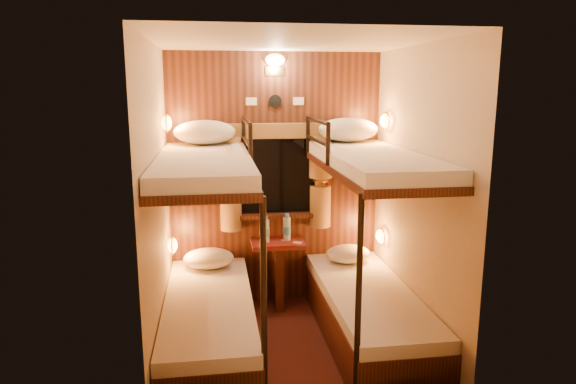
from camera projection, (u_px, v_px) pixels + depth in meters
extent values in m
plane|color=black|center=(291.00, 349.00, 4.15)|extent=(2.10, 2.10, 0.00)
plane|color=silver|center=(292.00, 41.00, 3.66)|extent=(2.10, 2.10, 0.00)
plane|color=#C6B293|center=(275.00, 180.00, 4.92)|extent=(2.40, 0.00, 2.40)
plane|color=#C6B293|center=(320.00, 246.00, 2.89)|extent=(2.40, 0.00, 2.40)
plane|color=#C6B293|center=(157.00, 209.00, 3.76)|extent=(0.00, 2.40, 2.40)
plane|color=#C6B293|center=(417.00, 200.00, 4.05)|extent=(0.00, 2.40, 2.40)
cube|color=black|center=(275.00, 181.00, 4.91)|extent=(2.00, 0.03, 2.40)
cube|color=black|center=(210.00, 330.00, 4.09)|extent=(0.70, 1.90, 0.35)
cube|color=white|center=(209.00, 304.00, 4.04)|extent=(0.68, 1.88, 0.10)
cube|color=black|center=(204.00, 173.00, 3.83)|extent=(0.70, 1.90, 0.06)
cube|color=white|center=(204.00, 162.00, 3.81)|extent=(0.68, 1.88, 0.10)
cylinder|color=black|center=(264.00, 311.00, 3.15)|extent=(0.04, 0.04, 1.45)
cylinder|color=black|center=(244.00, 136.00, 4.70)|extent=(0.04, 0.04, 0.32)
cylinder|color=black|center=(250.00, 146.00, 3.87)|extent=(0.04, 0.04, 0.32)
cylinder|color=black|center=(246.00, 121.00, 4.25)|extent=(0.04, 0.85, 0.04)
cylinder|color=black|center=(247.00, 142.00, 4.29)|extent=(0.03, 0.85, 0.03)
cube|color=black|center=(367.00, 320.00, 4.27)|extent=(0.70, 1.90, 0.35)
cube|color=white|center=(368.00, 295.00, 4.23)|extent=(0.68, 1.88, 0.10)
cube|color=black|center=(372.00, 169.00, 4.02)|extent=(0.70, 1.90, 0.06)
cube|color=white|center=(373.00, 159.00, 4.00)|extent=(0.68, 1.88, 0.10)
cylinder|color=black|center=(358.00, 305.00, 3.24)|extent=(0.04, 0.04, 1.45)
cylinder|color=black|center=(308.00, 135.00, 4.78)|extent=(0.04, 0.04, 0.32)
cylinder|color=black|center=(328.00, 145.00, 3.96)|extent=(0.04, 0.04, 0.32)
cylinder|color=black|center=(317.00, 121.00, 4.34)|extent=(0.04, 0.85, 0.04)
cylinder|color=black|center=(317.00, 141.00, 4.37)|extent=(0.03, 0.85, 0.03)
cube|color=black|center=(275.00, 176.00, 4.88)|extent=(0.98, 0.02, 0.78)
cube|color=black|center=(276.00, 176.00, 4.87)|extent=(0.90, 0.01, 0.70)
cube|color=black|center=(276.00, 216.00, 4.91)|extent=(1.00, 0.12, 0.04)
cube|color=olive|center=(276.00, 131.00, 4.76)|extent=(1.10, 0.06, 0.14)
cylinder|color=olive|center=(230.00, 159.00, 4.74)|extent=(0.22, 0.22, 0.40)
cylinder|color=olive|center=(230.00, 183.00, 4.78)|extent=(0.11, 0.11, 0.12)
cylinder|color=olive|center=(231.00, 209.00, 4.83)|extent=(0.20, 0.20, 0.40)
torus|color=#B38C34|center=(230.00, 183.00, 4.78)|extent=(0.14, 0.14, 0.02)
cylinder|color=olive|center=(321.00, 157.00, 4.86)|extent=(0.22, 0.22, 0.40)
cylinder|color=olive|center=(321.00, 181.00, 4.91)|extent=(0.11, 0.11, 0.12)
cylinder|color=olive|center=(320.00, 206.00, 4.96)|extent=(0.20, 0.20, 0.40)
torus|color=#B38C34|center=(321.00, 181.00, 4.91)|extent=(0.14, 0.14, 0.02)
cylinder|color=black|center=(275.00, 101.00, 4.74)|extent=(0.12, 0.02, 0.12)
cube|color=silver|center=(251.00, 101.00, 4.71)|extent=(0.10, 0.01, 0.07)
cube|color=silver|center=(299.00, 101.00, 4.77)|extent=(0.10, 0.01, 0.07)
cube|color=#B38C34|center=(275.00, 71.00, 4.68)|extent=(0.18, 0.01, 0.08)
ellipsoid|color=#FFCC8C|center=(275.00, 60.00, 4.65)|extent=(0.18, 0.09, 0.11)
ellipsoid|color=orange|center=(173.00, 245.00, 4.55)|extent=(0.08, 0.20, 0.13)
torus|color=#B38C34|center=(173.00, 245.00, 4.55)|extent=(0.02, 0.17, 0.17)
ellipsoid|color=orange|center=(167.00, 123.00, 4.33)|extent=(0.08, 0.20, 0.13)
torus|color=#B38C34|center=(167.00, 123.00, 4.33)|extent=(0.02, 0.17, 0.17)
ellipsoid|color=orange|center=(381.00, 237.00, 4.82)|extent=(0.08, 0.20, 0.13)
torus|color=#B38C34|center=(381.00, 237.00, 4.82)|extent=(0.02, 0.17, 0.17)
ellipsoid|color=orange|center=(385.00, 121.00, 4.60)|extent=(0.08, 0.20, 0.13)
torus|color=#B38C34|center=(385.00, 121.00, 4.60)|extent=(0.02, 0.17, 0.17)
cube|color=maroon|center=(278.00, 243.00, 4.84)|extent=(0.50, 0.34, 0.04)
cube|color=black|center=(278.00, 276.00, 4.91)|extent=(0.08, 0.30, 0.61)
cube|color=maroon|center=(278.00, 241.00, 4.84)|extent=(0.30, 0.34, 0.01)
cylinder|color=#99BFE5|center=(266.00, 231.00, 4.79)|extent=(0.07, 0.07, 0.22)
cylinder|color=#4185C4|center=(266.00, 232.00, 4.79)|extent=(0.07, 0.07, 0.08)
cylinder|color=#4185C4|center=(266.00, 218.00, 4.76)|extent=(0.04, 0.04, 0.03)
cylinder|color=#99BFE5|center=(287.00, 229.00, 4.85)|extent=(0.07, 0.07, 0.22)
cylinder|color=#4185C4|center=(287.00, 230.00, 4.85)|extent=(0.08, 0.08, 0.08)
cylinder|color=#4185C4|center=(287.00, 215.00, 4.82)|extent=(0.04, 0.04, 0.03)
cube|color=silver|center=(297.00, 243.00, 4.79)|extent=(0.10, 0.08, 0.01)
cube|color=silver|center=(285.00, 240.00, 4.87)|extent=(0.08, 0.07, 0.01)
ellipsoid|color=silver|center=(209.00, 258.00, 4.68)|extent=(0.46, 0.33, 0.18)
ellipsoid|color=silver|center=(348.00, 254.00, 4.83)|extent=(0.42, 0.30, 0.17)
ellipsoid|color=silver|center=(205.00, 132.00, 4.47)|extent=(0.54, 0.38, 0.21)
ellipsoid|color=silver|center=(348.00, 130.00, 4.70)|extent=(0.56, 0.40, 0.22)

